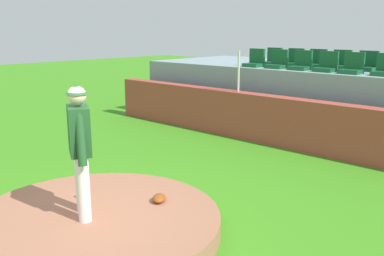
# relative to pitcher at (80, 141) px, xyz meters

# --- Properties ---
(ground_plane) EXTENTS (60.00, 60.00, 0.00)m
(ground_plane) POSITION_rel_pitcher_xyz_m (0.09, 0.09, -1.34)
(ground_plane) COLOR #3B891B
(pitchers_mound) EXTENTS (3.55, 3.55, 0.27)m
(pitchers_mound) POSITION_rel_pitcher_xyz_m (0.09, 0.09, -1.20)
(pitchers_mound) COLOR #9A6349
(pitchers_mound) RESTS_ON ground_plane
(pitcher) EXTENTS (0.78, 0.49, 1.84)m
(pitcher) POSITION_rel_pitcher_xyz_m (0.00, 0.00, 0.00)
(pitcher) COLOR white
(pitcher) RESTS_ON pitchers_mound
(baseball) EXTENTS (0.07, 0.07, 0.07)m
(baseball) POSITION_rel_pitcher_xyz_m (-0.63, 0.30, -1.03)
(baseball) COLOR white
(baseball) RESTS_ON pitchers_mound
(fielding_glove) EXTENTS (0.34, 0.36, 0.11)m
(fielding_glove) POSITION_rel_pitcher_xyz_m (0.41, 1.03, -1.01)
(fielding_glove) COLOR brown
(fielding_glove) RESTS_ON pitchers_mound
(brick_barrier) EXTENTS (12.61, 0.40, 1.21)m
(brick_barrier) POSITION_rel_pitcher_xyz_m (0.09, 5.86, -0.73)
(brick_barrier) COLOR #A34236
(brick_barrier) RESTS_ON ground_plane
(fence_post_left) EXTENTS (0.06, 0.06, 1.06)m
(fence_post_left) POSITION_rel_pitcher_xyz_m (-1.73, 5.86, 0.40)
(fence_post_left) COLOR silver
(fence_post_left) RESTS_ON brick_barrier
(bleacher_platform) EXTENTS (11.96, 4.00, 1.77)m
(bleacher_platform) POSITION_rel_pitcher_xyz_m (0.09, 8.48, -0.45)
(bleacher_platform) COLOR #7F979E
(bleacher_platform) RESTS_ON ground_plane
(stadium_chair_0) EXTENTS (0.48, 0.44, 0.50)m
(stadium_chair_0) POSITION_rel_pitcher_xyz_m (-2.01, 7.00, 0.59)
(stadium_chair_0) COLOR #14512B
(stadium_chair_0) RESTS_ON bleacher_platform
(stadium_chair_1) EXTENTS (0.48, 0.44, 0.50)m
(stadium_chair_1) POSITION_rel_pitcher_xyz_m (-1.29, 7.02, 0.59)
(stadium_chair_1) COLOR #14512B
(stadium_chair_1) RESTS_ON bleacher_platform
(stadium_chair_2) EXTENTS (0.48, 0.44, 0.50)m
(stadium_chair_2) POSITION_rel_pitcher_xyz_m (-0.59, 7.03, 0.59)
(stadium_chair_2) COLOR #14512B
(stadium_chair_2) RESTS_ON bleacher_platform
(stadium_chair_3) EXTENTS (0.48, 0.44, 0.50)m
(stadium_chair_3) POSITION_rel_pitcher_xyz_m (0.11, 7.02, 0.59)
(stadium_chair_3) COLOR #14512B
(stadium_chair_3) RESTS_ON bleacher_platform
(stadium_chair_4) EXTENTS (0.48, 0.44, 0.50)m
(stadium_chair_4) POSITION_rel_pitcher_xyz_m (0.77, 6.99, 0.59)
(stadium_chair_4) COLOR #14512B
(stadium_chair_4) RESTS_ON bleacher_platform
(stadium_chair_7) EXTENTS (0.48, 0.44, 0.50)m
(stadium_chair_7) POSITION_rel_pitcher_xyz_m (-1.99, 7.90, 0.59)
(stadium_chair_7) COLOR #14512B
(stadium_chair_7) RESTS_ON bleacher_platform
(stadium_chair_8) EXTENTS (0.48, 0.44, 0.50)m
(stadium_chair_8) POSITION_rel_pitcher_xyz_m (-1.28, 7.90, 0.59)
(stadium_chair_8) COLOR #14512B
(stadium_chair_8) RESTS_ON bleacher_platform
(stadium_chair_9) EXTENTS (0.48, 0.44, 0.50)m
(stadium_chair_9) POSITION_rel_pitcher_xyz_m (-0.61, 7.93, 0.59)
(stadium_chair_9) COLOR #14512B
(stadium_chair_9) RESTS_ON bleacher_platform
(stadium_chair_10) EXTENTS (0.48, 0.44, 0.50)m
(stadium_chair_10) POSITION_rel_pitcher_xyz_m (0.07, 7.93, 0.59)
(stadium_chair_10) COLOR #14512B
(stadium_chair_10) RESTS_ON bleacher_platform
(stadium_chair_11) EXTENTS (0.48, 0.44, 0.50)m
(stadium_chair_11) POSITION_rel_pitcher_xyz_m (0.77, 7.91, 0.59)
(stadium_chair_11) COLOR #14512B
(stadium_chair_11) RESTS_ON bleacher_platform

